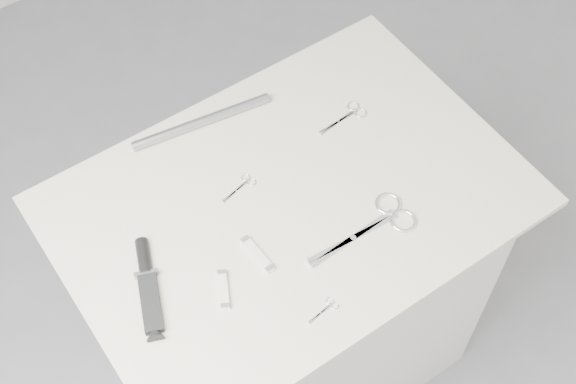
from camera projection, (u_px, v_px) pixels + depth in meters
ground at (290, 361)px, 2.52m from camera, size 4.00×4.00×0.01m
plinth at (290, 296)px, 2.14m from camera, size 0.90×0.60×0.90m
display_board at (290, 201)px, 1.76m from camera, size 1.00×0.70×0.02m
large_shears at (381, 221)px, 1.72m from camera, size 0.25×0.11×0.01m
embroidery_scissors_a at (349, 115)px, 1.88m from camera, size 0.13×0.06×0.00m
embroidery_scissors_b at (242, 186)px, 1.77m from camera, size 0.09×0.04×0.00m
tiny_scissors at (326, 309)px, 1.60m from camera, size 0.07×0.03×0.00m
sheathed_knife at (147, 282)px, 1.63m from camera, size 0.11×0.21×0.03m
pocket_knife_a at (224, 290)px, 1.62m from camera, size 0.06×0.09×0.01m
pocket_knife_b at (257, 254)px, 1.67m from camera, size 0.03×0.10×0.01m
metal_rail at (202, 122)px, 1.86m from camera, size 0.34×0.07×0.02m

